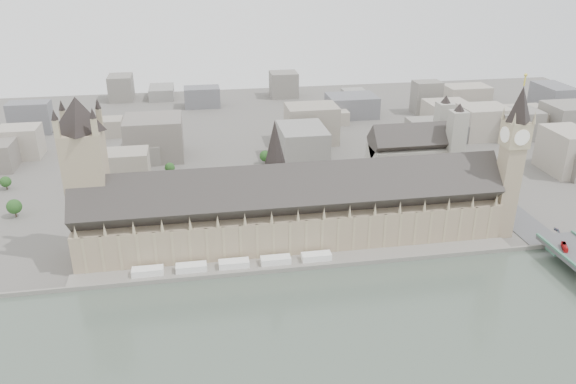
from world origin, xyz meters
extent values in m
plane|color=#595651|center=(0.00, 0.00, 0.00)|extent=(900.00, 900.00, 0.00)
cube|color=gray|center=(0.00, -15.00, 1.50)|extent=(600.00, 1.50, 3.00)
cube|color=gray|center=(0.00, -7.50, 1.00)|extent=(270.00, 15.00, 2.00)
cube|color=white|center=(-90.00, -7.00, 4.00)|extent=(18.00, 7.00, 4.00)
cube|color=white|center=(-65.00, -7.00, 4.00)|extent=(18.00, 7.00, 4.00)
cube|color=white|center=(-40.00, -7.00, 4.00)|extent=(18.00, 7.00, 4.00)
cube|color=white|center=(-15.00, -7.00, 4.00)|extent=(18.00, 7.00, 4.00)
cube|color=white|center=(10.00, -7.00, 4.00)|extent=(18.00, 7.00, 4.00)
cube|color=tan|center=(0.00, 20.00, 12.50)|extent=(265.00, 40.00, 25.00)
cube|color=#332F2D|center=(0.00, 20.00, 35.08)|extent=(265.00, 40.73, 40.73)
cube|color=tan|center=(138.00, 8.00, 31.00)|extent=(12.00, 12.00, 62.00)
cube|color=#9D8C6C|center=(138.00, 8.00, 70.00)|extent=(14.00, 14.00, 16.00)
cylinder|color=white|center=(145.20, 8.00, 70.00)|extent=(0.60, 10.00, 10.00)
cylinder|color=white|center=(130.80, 8.00, 70.00)|extent=(0.60, 10.00, 10.00)
cylinder|color=white|center=(138.00, 15.20, 70.00)|extent=(10.00, 0.60, 10.00)
cylinder|color=white|center=(138.00, 0.80, 70.00)|extent=(10.00, 0.60, 10.00)
cone|color=black|center=(138.00, 8.00, 89.00)|extent=(17.00, 17.00, 22.00)
cylinder|color=#F5DD48|center=(138.00, 8.00, 103.00)|extent=(1.00, 1.00, 6.00)
sphere|color=#F5DD48|center=(138.00, 8.00, 106.50)|extent=(2.00, 2.00, 2.00)
cone|color=#9D8C6C|center=(144.50, 14.50, 82.00)|extent=(2.40, 2.40, 8.00)
cone|color=#9D8C6C|center=(131.50, 14.50, 82.00)|extent=(2.40, 2.40, 8.00)
cone|color=#9D8C6C|center=(144.50, 1.50, 82.00)|extent=(2.40, 2.40, 8.00)
cone|color=#9D8C6C|center=(131.50, 1.50, 82.00)|extent=(2.40, 2.40, 8.00)
cube|color=tan|center=(-122.00, 26.00, 40.00)|extent=(23.00, 23.00, 80.00)
cone|color=black|center=(-122.00, 26.00, 90.00)|extent=(30.00, 30.00, 20.00)
cylinder|color=#9D8C6C|center=(-10.00, 26.00, 43.00)|extent=(12.00, 12.00, 20.00)
cone|color=black|center=(-10.00, 26.00, 67.00)|extent=(13.00, 13.00, 28.00)
cube|color=#9D9A8D|center=(105.00, 95.00, 17.00)|extent=(60.00, 28.00, 34.00)
cube|color=#332F2D|center=(105.00, 95.00, 39.00)|extent=(60.00, 28.28, 28.28)
cube|color=#9D9A8D|center=(137.00, 107.00, 32.00)|extent=(12.00, 12.00, 64.00)
cube|color=#9D9A8D|center=(137.00, 83.00, 32.00)|extent=(12.00, 12.00, 64.00)
imported|color=red|center=(155.82, -33.74, 11.70)|extent=(6.54, 10.51, 2.91)
imported|color=gray|center=(165.41, -12.05, 10.97)|extent=(2.31, 5.05, 1.43)
camera|label=1|loc=(-56.65, -295.17, 176.87)|focal=35.00mm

